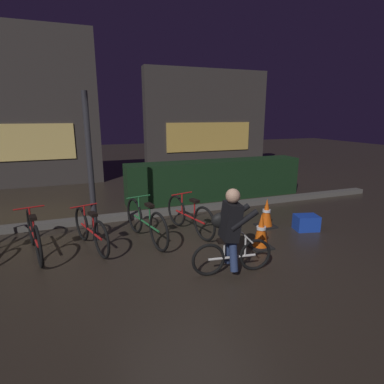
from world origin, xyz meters
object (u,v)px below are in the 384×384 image
street_post (90,170)px  traffic_cone_far (266,213)px  parked_bike_center_left (91,230)px  traffic_cone_near (261,231)px  parked_bike_left_mid (34,235)px  cyclist (231,231)px  blue_crate (306,223)px  parked_bike_center_right (146,222)px  parked_bike_right_mid (190,216)px

street_post → traffic_cone_far: (3.28, -0.47, -1.01)m
street_post → parked_bike_center_left: (-0.08, -0.34, -0.97)m
parked_bike_center_left → traffic_cone_near: (2.71, -0.96, -0.03)m
parked_bike_left_mid → cyclist: (2.68, -1.59, 0.29)m
parked_bike_left_mid → blue_crate: 4.90m
parked_bike_center_right → cyclist: size_ratio=1.32×
parked_bike_left_mid → parked_bike_center_left: size_ratio=1.07×
street_post → parked_bike_left_mid: 1.38m
traffic_cone_near → blue_crate: traffic_cone_near is taller
street_post → blue_crate: size_ratio=5.89×
street_post → cyclist: size_ratio=2.08×
street_post → parked_bike_left_mid: street_post is taller
street_post → parked_bike_center_left: 1.03m
street_post → parked_bike_center_left: bearing=-103.9°
traffic_cone_near → cyclist: bearing=-146.8°
parked_bike_left_mid → parked_bike_center_right: (1.80, -0.05, 0.01)m
parked_bike_left_mid → traffic_cone_far: bearing=-105.2°
traffic_cone_near → cyclist: 1.11m
parked_bike_center_left → parked_bike_right_mid: 1.81m
traffic_cone_near → blue_crate: (1.29, 0.40, -0.15)m
parked_bike_right_mid → cyclist: (0.02, -1.65, 0.30)m
blue_crate → traffic_cone_near: bearing=-162.8°
parked_bike_right_mid → traffic_cone_near: parked_bike_right_mid is taller
traffic_cone_far → street_post: bearing=171.9°
blue_crate → traffic_cone_far: bearing=145.8°
parked_bike_center_right → traffic_cone_near: size_ratio=2.67×
parked_bike_center_right → traffic_cone_far: bearing=-106.0°
parked_bike_center_left → traffic_cone_near: parked_bike_center_left is taller
parked_bike_right_mid → traffic_cone_near: bearing=-154.1°
parked_bike_left_mid → traffic_cone_far: size_ratio=2.69×
street_post → parked_bike_right_mid: 1.98m
parked_bike_center_left → blue_crate: parked_bike_center_left is taller
traffic_cone_near → parked_bike_left_mid: bearing=164.3°
street_post → parked_bike_center_left: size_ratio=1.76×
parked_bike_center_left → traffic_cone_far: parked_bike_center_left is taller
parked_bike_center_left → parked_bike_center_right: parked_bike_center_right is taller
traffic_cone_far → blue_crate: 0.78m
street_post → blue_crate: street_post is taller
cyclist → parked_bike_center_right: bearing=126.9°
parked_bike_center_right → traffic_cone_near: parked_bike_center_right is taller
street_post → traffic_cone_far: 3.46m
parked_bike_right_mid → traffic_cone_near: size_ratio=2.51×
parked_bike_left_mid → parked_bike_center_right: 1.80m
parked_bike_left_mid → parked_bike_right_mid: parked_bike_left_mid is taller
cyclist → traffic_cone_far: bearing=49.4°
parked_bike_center_right → traffic_cone_near: 2.01m
blue_crate → parked_bike_center_left: bearing=172.0°
parked_bike_left_mid → parked_bike_right_mid: bearing=-101.5°
parked_bike_center_left → traffic_cone_far: size_ratio=2.50×
traffic_cone_far → blue_crate: (0.64, -0.43, -0.13)m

